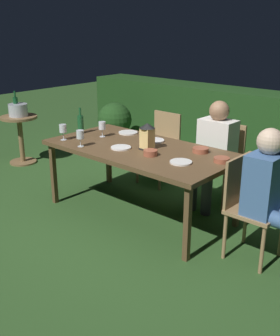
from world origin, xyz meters
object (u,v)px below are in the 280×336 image
at_px(bowl_bread, 201,150).
at_px(plate_d, 128,133).
at_px(wine_glass_a, 80,135).
at_px(bowl_salad, 150,153).
at_px(chair_side_right_a, 161,144).
at_px(plate_b, 154,140).
at_px(person_in_cream, 214,150).
at_px(bowl_olives, 222,160).
at_px(dining_table, 140,152).
at_px(wine_glass_c, 102,126).
at_px(wine_glass_b, 63,129).
at_px(chair_head_far, 248,203).
at_px(person_in_blue, 273,192).
at_px(lantern_centerpiece, 147,135).
at_px(green_bottle_on_table, 81,124).
at_px(chair_side_right_b, 222,159).
at_px(ice_bucket, 18,109).
at_px(side_table, 20,132).
at_px(plate_c, 181,162).
at_px(potted_plant_by_hedge, 115,122).
at_px(plate_a, 121,148).

bearing_deg(bowl_bread, plate_d, 176.41).
bearing_deg(wine_glass_a, bowl_salad, 18.55).
bearing_deg(chair_side_right_a, plate_b, -57.49).
xyz_separation_m(person_in_cream, plate_d, (-0.91, -0.36, 0.10)).
xyz_separation_m(person_in_cream, bowl_olives, (0.42, -0.54, 0.11)).
height_order(dining_table, chair_side_right_a, chair_side_right_a).
bearing_deg(plate_d, dining_table, -34.86).
bearing_deg(wine_glass_c, bowl_olives, 4.55).
relative_size(wine_glass_c, plate_b, 0.77).
relative_size(wine_glass_a, wine_glass_b, 1.00).
bearing_deg(wine_glass_a, chair_head_far, 12.44).
height_order(person_in_blue, lantern_centerpiece, person_in_blue).
bearing_deg(plate_d, green_bottle_on_table, -138.32).
bearing_deg(chair_side_right_b, chair_head_far, -48.50).
distance_m(green_bottle_on_table, ice_bucket, 1.51).
distance_m(plate_d, bowl_olives, 1.34).
height_order(lantern_centerpiece, wine_glass_c, lantern_centerpiece).
height_order(green_bottle_on_table, side_table, green_bottle_on_table).
bearing_deg(wine_glass_c, side_table, 177.00).
height_order(chair_side_right_a, side_table, chair_side_right_a).
distance_m(chair_side_right_b, side_table, 2.91).
bearing_deg(bowl_olives, bowl_salad, -155.17).
relative_size(chair_side_right_b, green_bottle_on_table, 3.00).
height_order(dining_table, plate_b, plate_b).
bearing_deg(plate_b, side_table, -176.43).
relative_size(chair_side_right_a, wine_glass_c, 5.15).
distance_m(dining_table, plate_b, 0.28).
bearing_deg(dining_table, side_table, 176.92).
height_order(plate_c, potted_plant_by_hedge, potted_plant_by_hedge).
bearing_deg(chair_side_right_b, ice_bucket, -164.99).
relative_size(green_bottle_on_table, potted_plant_by_hedge, 0.39).
bearing_deg(plate_a, green_bottle_on_table, 170.64).
height_order(person_in_blue, bowl_salad, person_in_blue).
relative_size(wine_glass_c, bowl_olives, 1.17).
relative_size(plate_c, ice_bucket, 0.58).
bearing_deg(bowl_bread, green_bottle_on_table, -168.43).
height_order(bowl_bread, side_table, bowl_bread).
bearing_deg(chair_head_far, bowl_salad, -172.30).
bearing_deg(person_in_cream, potted_plant_by_hedge, 161.01).
xyz_separation_m(dining_table, bowl_salad, (0.25, -0.13, 0.08)).
relative_size(chair_side_right_b, lantern_centerpiece, 3.28).
xyz_separation_m(lantern_centerpiece, bowl_salad, (0.15, -0.13, -0.12)).
relative_size(person_in_blue, wine_glass_b, 6.80).
height_order(chair_side_right_b, ice_bucket, ice_bucket).
height_order(chair_head_far, wine_glass_a, wine_glass_a).
bearing_deg(side_table, green_bottle_on_table, -5.73).
height_order(chair_side_right_a, ice_bucket, ice_bucket).
height_order(bowl_olives, ice_bucket, ice_bucket).
relative_size(wine_glass_b, bowl_bread, 1.09).
height_order(dining_table, side_table, dining_table).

